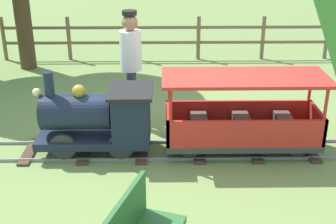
{
  "coord_description": "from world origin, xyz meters",
  "views": [
    {
      "loc": [
        -5.13,
        0.24,
        2.75
      ],
      "look_at": [
        0.0,
        0.16,
        0.55
      ],
      "focal_mm": 48.64,
      "sensor_mm": 36.0,
      "label": 1
    }
  ],
  "objects": [
    {
      "name": "locomotive",
      "position": [
        0.0,
        1.0,
        0.48
      ],
      "size": [
        0.66,
        1.45,
        1.03
      ],
      "color": "#192338",
      "rests_on": "ground_plane"
    },
    {
      "name": "ground_plane",
      "position": [
        0.0,
        0.0,
        0.0
      ],
      "size": [
        60.0,
        60.0,
        0.0
      ],
      "primitive_type": "plane",
      "color": "#75934C"
    },
    {
      "name": "passenger_car",
      "position": [
        0.0,
        -0.76,
        0.42
      ],
      "size": [
        0.76,
        2.0,
        0.97
      ],
      "color": "#3F3F3F",
      "rests_on": "ground_plane"
    },
    {
      "name": "track",
      "position": [
        0.0,
        0.14,
        0.02
      ],
      "size": [
        0.7,
        5.7,
        0.04
      ],
      "color": "gray",
      "rests_on": "ground_plane"
    },
    {
      "name": "fence_section",
      "position": [
        4.12,
        0.14,
        0.48
      ],
      "size": [
        0.08,
        6.78,
        0.9
      ],
      "color": "#756047",
      "rests_on": "ground_plane"
    },
    {
      "name": "conductor_person",
      "position": [
        0.92,
        0.66,
        0.96
      ],
      "size": [
        0.3,
        0.3,
        1.62
      ],
      "color": "#282D47",
      "rests_on": "ground_plane"
    }
  ]
}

